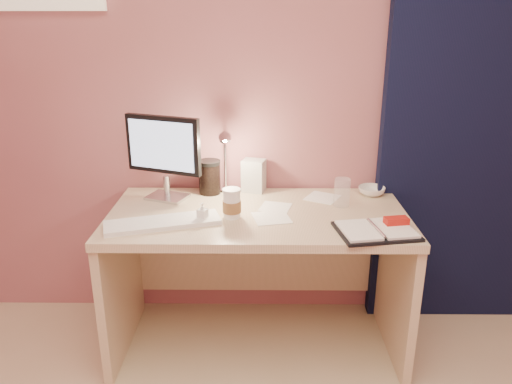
{
  "coord_description": "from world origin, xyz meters",
  "views": [
    {
      "loc": [
        0.01,
        -0.8,
        1.61
      ],
      "look_at": [
        -0.01,
        1.33,
        0.85
      ],
      "focal_mm": 35.0,
      "sensor_mm": 36.0,
      "label": 1
    }
  ],
  "objects_px": {
    "keyboard": "(163,223)",
    "lotion_bottle": "(203,212)",
    "monitor": "(165,150)",
    "bowl": "(372,191)",
    "desk": "(258,249)",
    "dark_jar": "(210,179)",
    "coffee_cup": "(232,204)",
    "desk_lamp": "(222,156)",
    "clear_cup": "(342,192)",
    "planner": "(378,230)",
    "product_box": "(254,176)"
  },
  "relations": [
    {
      "from": "monitor",
      "to": "planner",
      "type": "relative_size",
      "value": 1.16
    },
    {
      "from": "desk",
      "to": "keyboard",
      "type": "xyz_separation_m",
      "value": [
        -0.42,
        -0.22,
        0.24
      ]
    },
    {
      "from": "bowl",
      "to": "dark_jar",
      "type": "xyz_separation_m",
      "value": [
        -0.84,
        0.02,
        0.06
      ]
    },
    {
      "from": "planner",
      "to": "desk_lamp",
      "type": "xyz_separation_m",
      "value": [
        -0.69,
        0.44,
        0.2
      ]
    },
    {
      "from": "planner",
      "to": "product_box",
      "type": "distance_m",
      "value": 0.76
    },
    {
      "from": "clear_cup",
      "to": "keyboard",
      "type": "bearing_deg",
      "value": -163.41
    },
    {
      "from": "coffee_cup",
      "to": "product_box",
      "type": "relative_size",
      "value": 0.81
    },
    {
      "from": "keyboard",
      "to": "bowl",
      "type": "xyz_separation_m",
      "value": [
        1.01,
        0.4,
        0.01
      ]
    },
    {
      "from": "keyboard",
      "to": "clear_cup",
      "type": "bearing_deg",
      "value": -0.47
    },
    {
      "from": "monitor",
      "to": "clear_cup",
      "type": "relative_size",
      "value": 3.11
    },
    {
      "from": "product_box",
      "to": "clear_cup",
      "type": "bearing_deg",
      "value": -10.03
    },
    {
      "from": "lotion_bottle",
      "to": "desk_lamp",
      "type": "height_order",
      "value": "desk_lamp"
    },
    {
      "from": "desk_lamp",
      "to": "dark_jar",
      "type": "bearing_deg",
      "value": 141.82
    },
    {
      "from": "desk",
      "to": "clear_cup",
      "type": "distance_m",
      "value": 0.5
    },
    {
      "from": "desk",
      "to": "dark_jar",
      "type": "height_order",
      "value": "dark_jar"
    },
    {
      "from": "planner",
      "to": "coffee_cup",
      "type": "distance_m",
      "value": 0.66
    },
    {
      "from": "keyboard",
      "to": "lotion_bottle",
      "type": "distance_m",
      "value": 0.18
    },
    {
      "from": "monitor",
      "to": "desk_lamp",
      "type": "xyz_separation_m",
      "value": [
        0.28,
        0.03,
        -0.04
      ]
    },
    {
      "from": "coffee_cup",
      "to": "dark_jar",
      "type": "height_order",
      "value": "dark_jar"
    },
    {
      "from": "keyboard",
      "to": "product_box",
      "type": "bearing_deg",
      "value": 31.8
    },
    {
      "from": "monitor",
      "to": "planner",
      "type": "bearing_deg",
      "value": -1.89
    },
    {
      "from": "desk_lamp",
      "to": "monitor",
      "type": "bearing_deg",
      "value": -178.08
    },
    {
      "from": "lotion_bottle",
      "to": "dark_jar",
      "type": "distance_m",
      "value": 0.38
    },
    {
      "from": "monitor",
      "to": "bowl",
      "type": "distance_m",
      "value": 1.07
    },
    {
      "from": "clear_cup",
      "to": "product_box",
      "type": "distance_m",
      "value": 0.48
    },
    {
      "from": "coffee_cup",
      "to": "lotion_bottle",
      "type": "bearing_deg",
      "value": -156.82
    },
    {
      "from": "keyboard",
      "to": "coffee_cup",
      "type": "distance_m",
      "value": 0.32
    },
    {
      "from": "lotion_bottle",
      "to": "product_box",
      "type": "bearing_deg",
      "value": 61.94
    },
    {
      "from": "dark_jar",
      "to": "product_box",
      "type": "xyz_separation_m",
      "value": [
        0.23,
        0.04,
        0.01
      ]
    },
    {
      "from": "clear_cup",
      "to": "desk_lamp",
      "type": "distance_m",
      "value": 0.62
    },
    {
      "from": "planner",
      "to": "coffee_cup",
      "type": "relative_size",
      "value": 2.64
    },
    {
      "from": "lotion_bottle",
      "to": "desk_lamp",
      "type": "relative_size",
      "value": 0.26
    },
    {
      "from": "coffee_cup",
      "to": "dark_jar",
      "type": "xyz_separation_m",
      "value": [
        -0.13,
        0.33,
        0.01
      ]
    },
    {
      "from": "desk",
      "to": "desk_lamp",
      "type": "bearing_deg",
      "value": 140.54
    },
    {
      "from": "desk",
      "to": "monitor",
      "type": "distance_m",
      "value": 0.67
    },
    {
      "from": "monitor",
      "to": "dark_jar",
      "type": "height_order",
      "value": "monitor"
    },
    {
      "from": "planner",
      "to": "clear_cup",
      "type": "distance_m",
      "value": 0.34
    },
    {
      "from": "desk",
      "to": "lotion_bottle",
      "type": "relative_size",
      "value": 15.61
    },
    {
      "from": "desk",
      "to": "coffee_cup",
      "type": "xyz_separation_m",
      "value": [
        -0.12,
        -0.13,
        0.29
      ]
    },
    {
      "from": "desk",
      "to": "planner",
      "type": "relative_size",
      "value": 3.86
    },
    {
      "from": "desk",
      "to": "dark_jar",
      "type": "relative_size",
      "value": 8.9
    },
    {
      "from": "monitor",
      "to": "desk",
      "type": "bearing_deg",
      "value": 7.06
    },
    {
      "from": "desk",
      "to": "desk_lamp",
      "type": "xyz_separation_m",
      "value": [
        -0.18,
        0.15,
        0.44
      ]
    },
    {
      "from": "planner",
      "to": "coffee_cup",
      "type": "height_order",
      "value": "coffee_cup"
    },
    {
      "from": "desk",
      "to": "bowl",
      "type": "xyz_separation_m",
      "value": [
        0.59,
        0.18,
        0.25
      ]
    },
    {
      "from": "desk",
      "to": "keyboard",
      "type": "relative_size",
      "value": 2.77
    },
    {
      "from": "monitor",
      "to": "lotion_bottle",
      "type": "relative_size",
      "value": 4.71
    },
    {
      "from": "keyboard",
      "to": "desk_lamp",
      "type": "distance_m",
      "value": 0.49
    },
    {
      "from": "desk",
      "to": "monitor",
      "type": "relative_size",
      "value": 3.32
    },
    {
      "from": "clear_cup",
      "to": "product_box",
      "type": "xyz_separation_m",
      "value": [
        -0.43,
        0.21,
        0.02
      ]
    }
  ]
}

